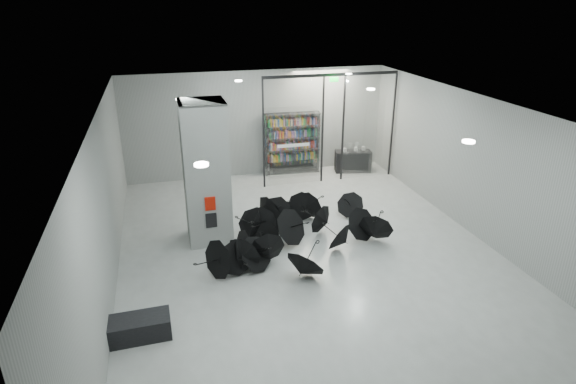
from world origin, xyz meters
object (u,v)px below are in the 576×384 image
object	(u,v)px
column	(206,173)
bench	(135,328)
shop_counter	(353,161)
umbrella_cluster	(285,236)
bookshelf	(292,143)

from	to	relation	value
column	bench	distance (m)	4.80
shop_counter	umbrella_cluster	bearing A→B (deg)	-116.86
bench	bookshelf	size ratio (longest dim) A/B	0.60
column	shop_counter	world-z (taller)	column
bench	bookshelf	world-z (taller)	bookshelf
bench	shop_counter	size ratio (longest dim) A/B	1.02
bench	umbrella_cluster	size ratio (longest dim) A/B	0.25
shop_counter	umbrella_cluster	size ratio (longest dim) A/B	0.24
shop_counter	bench	bearing A→B (deg)	-123.00
bookshelf	umbrella_cluster	size ratio (longest dim) A/B	0.41
bookshelf	shop_counter	bearing A→B (deg)	-7.92
bench	umbrella_cluster	distance (m)	4.93
bench	umbrella_cluster	world-z (taller)	umbrella_cluster
bench	column	bearing A→B (deg)	62.33
bookshelf	umbrella_cluster	distance (m)	6.14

